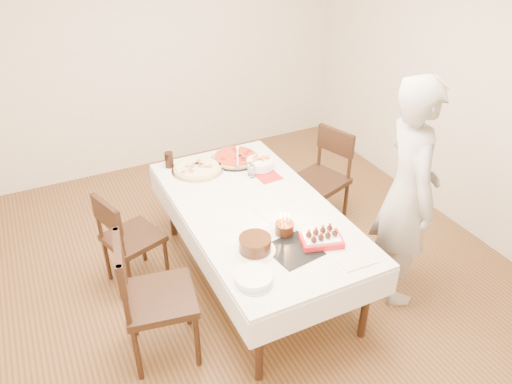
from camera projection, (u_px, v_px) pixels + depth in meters
name	position (u px, v px, depth m)	size (l,w,h in m)	color
floor	(254.00, 282.00, 4.36)	(5.00, 5.00, 0.00)	#50321B
wall_back	(155.00, 52.00, 5.54)	(4.50, 0.04, 2.70)	beige
wall_right	(478.00, 94.00, 4.48)	(0.04, 5.00, 2.70)	beige
dining_table	(256.00, 245.00, 4.20)	(1.14, 2.14, 0.75)	silver
chair_right_savory	(320.00, 181.00, 4.86)	(0.50, 0.50, 0.98)	#301C10
chair_left_savory	(133.00, 238.00, 4.16)	(0.46, 0.46, 0.90)	#301C10
chair_left_dessert	(160.00, 298.00, 3.46)	(0.53, 0.53, 1.03)	#301C10
person	(408.00, 194.00, 3.81)	(0.69, 0.45, 1.89)	#9F9A96
pizza_white	(198.00, 168.00, 4.50)	(0.47, 0.47, 0.04)	beige
pizza_pepperoni	(235.00, 158.00, 4.67)	(0.47, 0.47, 0.04)	red
red_placemat	(268.00, 177.00, 4.42)	(0.20, 0.20, 0.01)	#B21E1E
pasta_bowl	(260.00, 164.00, 4.52)	(0.25, 0.25, 0.08)	white
taper_candle	(238.00, 158.00, 4.45)	(0.05, 0.05, 0.25)	white
shaker_pair	(252.00, 171.00, 4.37)	(0.10, 0.10, 0.12)	white
cola_glass	(169.00, 160.00, 4.53)	(0.08, 0.08, 0.15)	black
layer_cake	(255.00, 245.00, 3.51)	(0.29, 0.29, 0.12)	#381D0E
cake_board	(293.00, 250.00, 3.54)	(0.33, 0.33, 0.01)	black
birthday_cake	(285.00, 224.00, 3.67)	(0.14, 0.14, 0.14)	#3E2311
strawberry_box	(321.00, 239.00, 3.59)	(0.29, 0.20, 0.07)	red
box_lid	(356.00, 260.00, 3.45)	(0.26, 0.17, 0.02)	beige
plate_stack	(253.00, 278.00, 3.26)	(0.26, 0.26, 0.05)	white
china_plate	(255.00, 284.00, 3.24)	(0.23, 0.23, 0.01)	white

